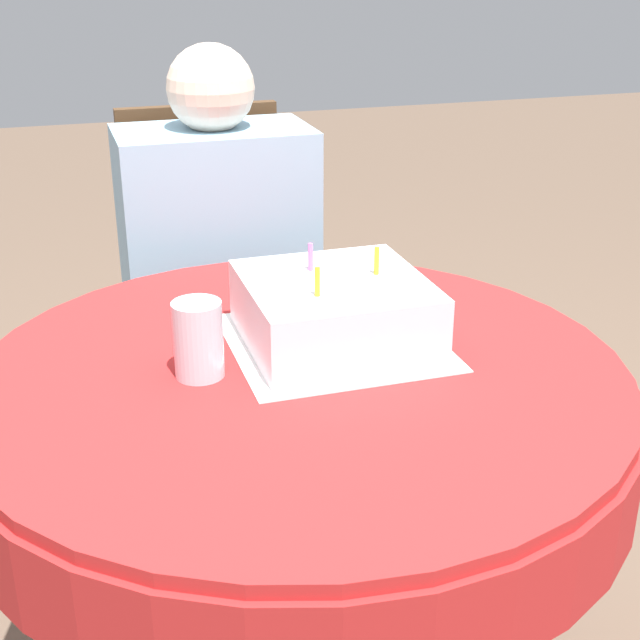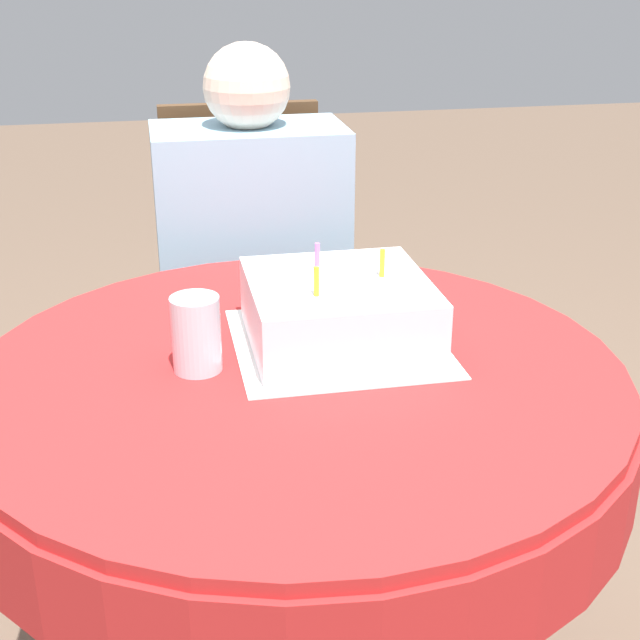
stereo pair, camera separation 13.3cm
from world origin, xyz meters
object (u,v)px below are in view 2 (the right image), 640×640
(person, at_px, (253,252))
(birthday_cake, at_px, (338,311))
(chair, at_px, (250,305))
(drinking_glass, at_px, (196,334))

(person, height_order, birthday_cake, person)
(chair, height_order, drinking_glass, chair)
(drinking_glass, bearing_deg, chair, 78.04)
(person, xyz_separation_m, drinking_glass, (-0.17, -0.69, 0.12))
(birthday_cake, xyz_separation_m, drinking_glass, (-0.22, -0.05, 0.00))
(chair, distance_m, birthday_cake, 0.79)
(chair, bearing_deg, drinking_glass, -101.73)
(birthday_cake, height_order, drinking_glass, birthday_cake)
(person, distance_m, birthday_cake, 0.65)
(chair, distance_m, drinking_glass, 0.86)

